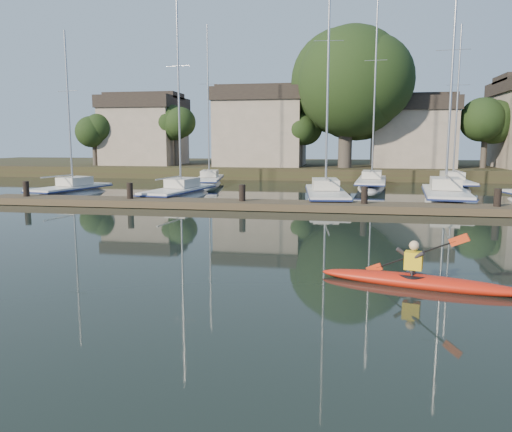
% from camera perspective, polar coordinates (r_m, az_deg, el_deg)
% --- Properties ---
extents(ground, '(160.00, 160.00, 0.00)m').
position_cam_1_polar(ground, '(11.11, -1.02, -9.06)').
color(ground, black).
rests_on(ground, ground).
extents(kayak, '(4.70, 1.74, 1.50)m').
position_cam_1_polar(kayak, '(12.32, 18.07, -6.82)').
color(kayak, red).
rests_on(kayak, ground).
extents(dock, '(34.00, 2.00, 1.80)m').
position_cam_1_polar(dock, '(24.67, 5.26, 1.18)').
color(dock, '#4F402D').
rests_on(dock, ground).
extents(sailboat_0, '(3.23, 7.27, 11.16)m').
position_cam_1_polar(sailboat_0, '(33.26, -20.36, 1.92)').
color(sailboat_0, white).
rests_on(sailboat_0, ground).
extents(sailboat_1, '(3.10, 8.29, 13.23)m').
position_cam_1_polar(sailboat_1, '(30.13, -8.75, 1.72)').
color(sailboat_1, white).
rests_on(sailboat_1, ground).
extents(sailboat_2, '(3.06, 9.27, 15.07)m').
position_cam_1_polar(sailboat_2, '(28.45, 7.96, 1.32)').
color(sailboat_2, white).
rests_on(sailboat_2, ground).
extents(sailboat_3, '(3.25, 9.02, 14.23)m').
position_cam_1_polar(sailboat_3, '(29.57, 20.78, 1.07)').
color(sailboat_3, white).
rests_on(sailboat_3, ground).
extents(sailboat_5, '(3.14, 8.18, 13.22)m').
position_cam_1_polar(sailboat_5, '(39.38, -5.38, 3.40)').
color(sailboat_5, white).
rests_on(sailboat_5, ground).
extents(sailboat_6, '(2.84, 9.90, 15.52)m').
position_cam_1_polar(sailboat_6, '(37.69, 13.03, 2.96)').
color(sailboat_6, white).
rests_on(sailboat_6, ground).
extents(sailboat_7, '(2.07, 7.83, 12.62)m').
position_cam_1_polar(sailboat_7, '(38.64, 21.56, 2.70)').
color(sailboat_7, white).
rests_on(sailboat_7, ground).
extents(shore, '(90.00, 25.25, 12.75)m').
position_cam_1_polar(shore, '(50.68, 9.72, 8.30)').
color(shore, '#2F361B').
rests_on(shore, ground).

